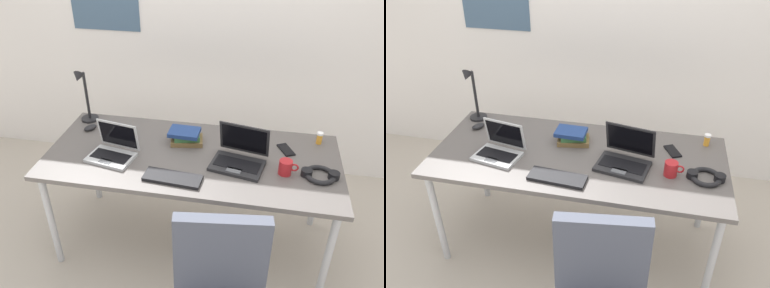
{
  "view_description": "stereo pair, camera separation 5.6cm",
  "coord_description": "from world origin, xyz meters",
  "views": [
    {
      "loc": [
        0.38,
        -1.99,
        2.1
      ],
      "look_at": [
        0.0,
        0.0,
        0.82
      ],
      "focal_mm": 36.92,
      "sensor_mm": 36.0,
      "label": 1
    },
    {
      "loc": [
        0.44,
        -1.98,
        2.1
      ],
      "look_at": [
        0.0,
        0.0,
        0.82
      ],
      "focal_mm": 36.92,
      "sensor_mm": 36.0,
      "label": 2
    }
  ],
  "objects": [
    {
      "name": "desk",
      "position": [
        0.0,
        0.0,
        0.68
      ],
      "size": [
        1.8,
        0.8,
        0.74
      ],
      "color": "#595451",
      "rests_on": "ground_plane"
    },
    {
      "name": "laptop_near_mouse",
      "position": [
        -0.47,
        -0.1,
        0.78
      ],
      "size": [
        0.31,
        0.26,
        0.2
      ],
      "color": "#B7BABC",
      "rests_on": "desk"
    },
    {
      "name": "book_stack",
      "position": [
        -0.07,
        0.14,
        0.78
      ],
      "size": [
        0.22,
        0.18,
        0.09
      ],
      "color": "brown",
      "rests_on": "desk"
    },
    {
      "name": "cell_phone",
      "position": [
        0.57,
        0.16,
        0.74
      ],
      "size": [
        0.12,
        0.15,
        0.01
      ],
      "primitive_type": "cube",
      "rotation": [
        0.0,
        0.0,
        0.45
      ],
      "color": "black",
      "rests_on": "desk"
    },
    {
      "name": "headphones",
      "position": [
        0.76,
        -0.08,
        0.76
      ],
      "size": [
        0.21,
        0.18,
        0.04
      ],
      "color": "black",
      "rests_on": "desk"
    },
    {
      "name": "external_keyboard",
      "position": [
        -0.06,
        -0.26,
        0.75
      ],
      "size": [
        0.34,
        0.15,
        0.02
      ],
      "primitive_type": "cube",
      "rotation": [
        0.0,
        0.0,
        -0.08
      ],
      "color": "black",
      "rests_on": "desk"
    },
    {
      "name": "laptop_back_right",
      "position": [
        0.29,
        -0.04,
        0.79
      ],
      "size": [
        0.35,
        0.31,
        0.22
      ],
      "color": "#232326",
      "rests_on": "desk"
    },
    {
      "name": "pill_bottle",
      "position": [
        0.78,
        0.29,
        0.78
      ],
      "size": [
        0.04,
        0.04,
        0.08
      ],
      "color": "gold",
      "rests_on": "desk"
    },
    {
      "name": "ground_plane",
      "position": [
        0.0,
        0.0,
        0.0
      ],
      "size": [
        12.0,
        12.0,
        0.0
      ],
      "primitive_type": "plane",
      "color": "#B7AD9E"
    },
    {
      "name": "coffee_mug",
      "position": [
        0.56,
        -0.09,
        0.78
      ],
      "size": [
        0.11,
        0.08,
        0.09
      ],
      "color": "#B21E23",
      "rests_on": "desk"
    },
    {
      "name": "wall_back",
      "position": [
        -0.0,
        1.1,
        1.3
      ],
      "size": [
        6.0,
        0.13,
        2.6
      ],
      "color": "silver",
      "rests_on": "ground_plane"
    },
    {
      "name": "computer_mouse",
      "position": [
        -0.74,
        0.17,
        0.76
      ],
      "size": [
        0.1,
        0.11,
        0.03
      ],
      "primitive_type": "ellipsoid",
      "rotation": [
        0.0,
        0.0,
        -0.55
      ],
      "color": "black",
      "rests_on": "desk"
    },
    {
      "name": "desk_lamp",
      "position": [
        -0.8,
        0.28,
        0.94
      ],
      "size": [
        0.12,
        0.18,
        0.4
      ],
      "color": "black",
      "rests_on": "desk"
    }
  ]
}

